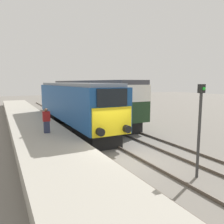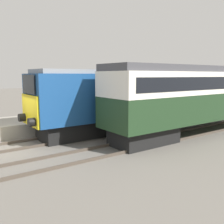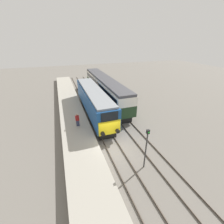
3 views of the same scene
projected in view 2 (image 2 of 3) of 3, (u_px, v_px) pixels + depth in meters
The scene contains 6 objects.
ground_plane at pixel (5, 148), 12.52m from camera, with size 120.00×120.00×0.00m, color slate.
platform_left at pixel (102, 117), 19.71m from camera, with size 3.50×50.00×0.80m.
rails_near_track at pixel (91, 134), 15.38m from camera, with size 1.51×60.00×0.14m.
rails_far_track at pixel (125, 146), 12.64m from camera, with size 1.50×60.00×0.14m.
locomotive at pixel (137, 96), 17.17m from camera, with size 2.70×15.09×3.97m.
person_on_platform at pixel (64, 105), 17.39m from camera, with size 0.44×0.26×1.59m.
Camera 2 is at (12.99, -2.64, 3.65)m, focal length 40.00 mm.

